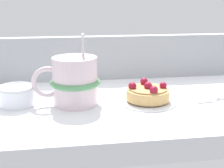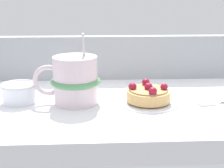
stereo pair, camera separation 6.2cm
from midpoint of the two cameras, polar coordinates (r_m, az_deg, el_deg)
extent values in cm
cube|color=white|center=(69.72, 3.75, -4.68)|extent=(85.92, 40.72, 4.30)
cube|color=#9EA3A8|center=(85.53, 2.42, 4.78)|extent=(84.20, 3.21, 11.60)
cylinder|color=white|center=(67.60, 9.17, -3.26)|extent=(12.23, 12.23, 0.73)
cylinder|color=white|center=(67.66, 9.17, -3.41)|extent=(6.73, 6.73, 0.36)
cylinder|color=tan|center=(67.13, 9.23, -2.08)|extent=(9.19, 9.19, 2.20)
cylinder|color=#AB854F|center=(66.76, 9.27, -1.07)|extent=(8.09, 8.09, 0.30)
sphere|color=maroon|center=(66.59, 9.30, -0.57)|extent=(1.77, 1.77, 1.77)
sphere|color=maroon|center=(67.10, 12.03, -0.55)|extent=(1.56, 1.56, 1.56)
sphere|color=maroon|center=(69.53, 8.70, 0.26)|extent=(1.70, 1.70, 1.70)
sphere|color=maroon|center=(66.35, 6.42, -0.52)|extent=(1.73, 1.73, 1.73)
sphere|color=maroon|center=(63.65, 10.18, -1.34)|extent=(1.71, 1.71, 1.71)
cylinder|color=silver|center=(66.06, -3.92, 0.68)|extent=(9.25, 9.25, 10.03)
torus|color=#569960|center=(66.12, -3.92, 0.48)|extent=(10.50, 10.50, 1.20)
torus|color=silver|center=(66.40, -8.77, 0.61)|extent=(6.64, 1.02, 6.64)
cylinder|color=#B7B7BC|center=(65.39, -2.38, 6.04)|extent=(0.68, 2.85, 7.36)
cube|color=silver|center=(71.70, 21.50, -3.13)|extent=(1.25, 0.69, 0.60)
cube|color=silver|center=(70.92, 18.61, -3.05)|extent=(3.51, 0.62, 0.60)
cube|color=silver|center=(70.31, 18.88, -3.24)|extent=(3.51, 0.62, 0.60)
cube|color=silver|center=(69.70, 19.16, -3.43)|extent=(3.51, 0.62, 0.60)
cube|color=silver|center=(69.10, 19.44, -3.63)|extent=(3.51, 0.62, 0.60)
cylinder|color=silver|center=(69.04, -14.02, -1.77)|extent=(7.22, 7.22, 3.83)
torus|color=silver|center=(68.50, -14.13, -0.25)|extent=(7.67, 7.67, 0.60)
camera|label=1|loc=(0.03, -87.29, 0.78)|focal=50.63mm
camera|label=2|loc=(0.03, 92.71, -0.78)|focal=50.63mm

